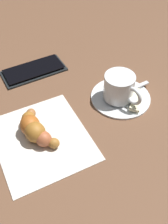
# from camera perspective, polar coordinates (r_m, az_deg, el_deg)

# --- Properties ---
(ground_plane) EXTENTS (1.80, 1.80, 0.00)m
(ground_plane) POSITION_cam_1_polar(r_m,az_deg,el_deg) (0.55, -0.62, -3.15)
(ground_plane) COLOR brown
(saucer) EXTENTS (0.13, 0.13, 0.01)m
(saucer) POSITION_cam_1_polar(r_m,az_deg,el_deg) (0.61, 7.81, 3.28)
(saucer) COLOR white
(saucer) RESTS_ON ground
(espresso_cup) EXTENTS (0.07, 0.09, 0.06)m
(espresso_cup) POSITION_cam_1_polar(r_m,az_deg,el_deg) (0.58, 7.62, 5.33)
(espresso_cup) COLOR white
(espresso_cup) RESTS_ON saucer
(teaspoon) EXTENTS (0.12, 0.02, 0.01)m
(teaspoon) POSITION_cam_1_polar(r_m,az_deg,el_deg) (0.60, 7.56, 3.93)
(teaspoon) COLOR silver
(teaspoon) RESTS_ON saucer
(sugar_packet) EXTENTS (0.06, 0.07, 0.01)m
(sugar_packet) POSITION_cam_1_polar(r_m,az_deg,el_deg) (0.60, 11.00, 2.72)
(sugar_packet) COLOR beige
(sugar_packet) RESTS_ON saucer
(napkin) EXTENTS (0.18, 0.20, 0.00)m
(napkin) POSITION_cam_1_polar(r_m,az_deg,el_deg) (0.53, -8.96, -5.68)
(napkin) COLOR silver
(napkin) RESTS_ON ground
(croissant) EXTENTS (0.06, 0.12, 0.04)m
(croissant) POSITION_cam_1_polar(r_m,az_deg,el_deg) (0.52, -10.57, -3.49)
(croissant) COLOR #A16335
(croissant) RESTS_ON napkin
(cell_phone) EXTENTS (0.16, 0.07, 0.01)m
(cell_phone) POSITION_cam_1_polar(r_m,az_deg,el_deg) (0.69, -10.66, 8.75)
(cell_phone) COLOR black
(cell_phone) RESTS_ON ground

